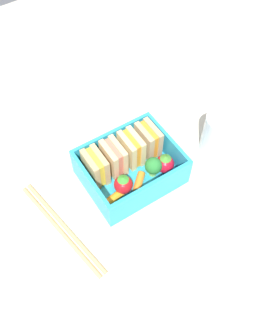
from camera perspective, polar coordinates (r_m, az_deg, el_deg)
name	(u,v)px	position (r cm, az deg, el deg)	size (l,w,h in cm)	color
ground_plane	(130,180)	(66.27, 0.00, -1.77)	(120.00, 120.00, 2.00)	beige
bento_tray	(130,175)	(64.92, 0.00, -1.03)	(15.79, 12.74, 1.20)	#2BA1C6
bento_rim	(130,165)	(62.37, 0.00, 0.48)	(15.79, 12.74, 4.90)	#2BA1C6
sandwich_left	(96,167)	(61.82, -5.33, 0.13)	(2.76, 4.92, 5.83)	tan
sandwich_center_left	(114,158)	(62.69, -2.57, 1.57)	(2.76, 4.92, 5.83)	#DDB77F
sandwich_center	(131,149)	(63.74, 0.12, 2.96)	(2.76, 4.92, 5.83)	#DCC082
sandwich_center_right	(148,140)	(64.96, 2.72, 4.30)	(2.76, 4.92, 5.83)	tan
carrot_stick_left	(113,198)	(61.15, -2.64, -4.64)	(1.31, 1.31, 4.78)	orange
strawberry_left	(123,184)	(61.22, -1.11, -2.50)	(3.14, 3.14, 3.74)	red
carrot_stick_far_left	(141,181)	(62.78, 1.54, -1.99)	(1.31, 1.31, 3.52)	orange
broccoli_floret	(153,166)	(62.43, 3.51, 0.26)	(2.93, 2.93, 3.97)	#85C25B
strawberry_far_left	(165,163)	(63.69, 5.27, 0.69)	(3.18, 3.18, 3.78)	red
chopstick_pair	(62,227)	(61.39, -10.37, -8.90)	(5.02, 20.61, 0.70)	tan
drinking_glass	(219,134)	(67.54, 13.36, 5.08)	(5.86, 5.86, 8.21)	white
folded_napkin	(200,234)	(61.12, 10.61, -9.87)	(12.58, 11.67, 0.40)	silver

